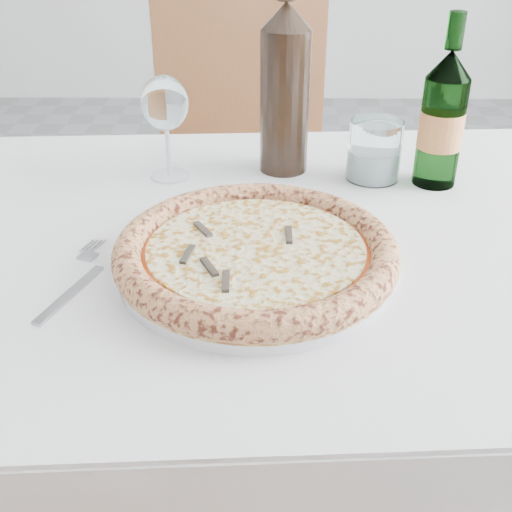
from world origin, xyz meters
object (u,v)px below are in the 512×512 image
at_px(wine_glass, 165,106).
at_px(pizza, 256,251).
at_px(plate, 256,264).
at_px(chair_far, 249,156).
at_px(beer_bottle, 442,120).
at_px(dining_table, 257,292).
at_px(wine_bottle, 285,87).
at_px(tumbler, 374,154).

bearing_deg(wine_glass, pizza, -63.77).
bearing_deg(wine_glass, plate, -63.77).
height_order(chair_far, beer_bottle, beer_bottle).
distance_m(plate, beer_bottle, 0.39).
distance_m(dining_table, beer_bottle, 0.38).
bearing_deg(wine_bottle, pizza, -97.37).
relative_size(wine_glass, wine_bottle, 0.51).
bearing_deg(pizza, tumbler, 57.30).
bearing_deg(beer_bottle, wine_bottle, 166.90).
bearing_deg(dining_table, chair_far, 91.88).
height_order(dining_table, plate, plate).
relative_size(chair_far, tumbler, 9.99).
xyz_separation_m(chair_far, wine_glass, (-0.11, -0.66, 0.34)).
relative_size(tumbler, wine_bottle, 0.30).
bearing_deg(wine_glass, tumbler, -0.27).
xyz_separation_m(pizza, beer_bottle, (0.27, 0.26, 0.08)).
distance_m(pizza, beer_bottle, 0.39).
height_order(wine_glass, beer_bottle, beer_bottle).
distance_m(chair_far, plate, 0.97).
height_order(tumbler, wine_bottle, wine_bottle).
height_order(plate, wine_glass, wine_glass).
relative_size(chair_far, beer_bottle, 3.66).
distance_m(plate, wine_bottle, 0.34).
bearing_deg(dining_table, wine_bottle, 79.32).
relative_size(dining_table, wine_glass, 8.49).
relative_size(dining_table, pizza, 4.03).
relative_size(chair_far, plate, 2.84).
xyz_separation_m(plate, tumbler, (0.18, 0.28, 0.03)).
xyz_separation_m(plate, wine_bottle, (0.04, 0.32, 0.13)).
bearing_deg(pizza, dining_table, 90.00).
bearing_deg(chair_far, wine_bottle, -83.72).
xyz_separation_m(dining_table, tumbler, (0.18, 0.18, 0.14)).
relative_size(pizza, tumbler, 3.64).
distance_m(wine_glass, wine_bottle, 0.19).
height_order(chair_far, wine_bottle, wine_bottle).
height_order(dining_table, wine_glass, wine_glass).
bearing_deg(pizza, beer_bottle, 43.97).
height_order(dining_table, chair_far, chair_far).
xyz_separation_m(chair_far, tumbler, (0.21, -0.66, 0.26)).
distance_m(dining_table, pizza, 0.16).
bearing_deg(wine_bottle, wine_glass, -169.22).
height_order(plate, tumbler, tumbler).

